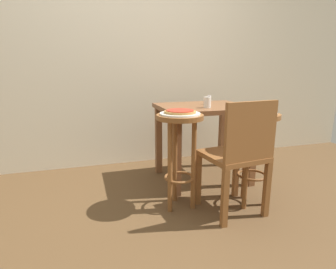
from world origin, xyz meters
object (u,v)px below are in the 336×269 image
object	(u,v)px
serving_plate_middle	(257,113)
pizza_middle	(257,109)
serving_plate_leftside	(180,114)
dining_table	(203,119)
cup_near_edge	(207,102)
condiment_shaker	(209,100)
pizza_leftside	(180,112)
stool_middle	(255,140)
wooden_chair	(238,154)
stool_leftside	(180,142)

from	to	relation	value
serving_plate_middle	pizza_middle	size ratio (longest dim) A/B	1.43
serving_plate_leftside	dining_table	bearing A→B (deg)	49.47
pizza_middle	serving_plate_middle	bearing A→B (deg)	0.00
cup_near_edge	condiment_shaker	size ratio (longest dim) A/B	1.10
serving_plate_middle	pizza_leftside	size ratio (longest dim) A/B	1.27
pizza_leftside	condiment_shaker	xyz separation A→B (m)	(0.49, 0.54, 0.01)
stool_middle	condiment_shaker	xyz separation A→B (m)	(-0.08, 0.66, 0.24)
pizza_leftside	dining_table	bearing A→B (deg)	49.47
cup_near_edge	pizza_leftside	bearing A→B (deg)	-138.78
pizza_middle	cup_near_edge	distance (m)	0.49
dining_table	wooden_chair	bearing A→B (deg)	-93.63
serving_plate_middle	cup_near_edge	world-z (taller)	cup_near_edge
stool_middle	dining_table	distance (m)	0.62
pizza_middle	condiment_shaker	bearing A→B (deg)	96.50
stool_leftside	cup_near_edge	distance (m)	0.54
serving_plate_middle	wooden_chair	world-z (taller)	wooden_chair
stool_middle	wooden_chair	size ratio (longest dim) A/B	0.86
serving_plate_leftside	dining_table	distance (m)	0.64
serving_plate_middle	pizza_leftside	bearing A→B (deg)	167.49
stool_middle	serving_plate_middle	bearing A→B (deg)	0.00
serving_plate_middle	stool_leftside	bearing A→B (deg)	167.49
pizza_middle	stool_middle	bearing A→B (deg)	180.00
dining_table	wooden_chair	size ratio (longest dim) A/B	0.97
dining_table	stool_middle	bearing A→B (deg)	-75.49
serving_plate_middle	wooden_chair	bearing A→B (deg)	-152.53
dining_table	serving_plate_leftside	bearing A→B (deg)	-130.53
pizza_leftside	wooden_chair	xyz separation A→B (m)	(0.36, -0.23, -0.28)
serving_plate_middle	stool_leftside	size ratio (longest dim) A/B	0.40
serving_plate_middle	dining_table	distance (m)	0.64
serving_plate_middle	pizza_middle	bearing A→B (deg)	0.00
serving_plate_leftside	cup_near_edge	bearing A→B (deg)	41.22
stool_middle	pizza_middle	distance (m)	0.24
stool_leftside	wooden_chair	world-z (taller)	wooden_chair
pizza_middle	cup_near_edge	xyz separation A→B (m)	(-0.19, 0.44, 0.01)
pizza_leftside	serving_plate_leftside	bearing A→B (deg)	0.00
stool_middle	pizza_middle	world-z (taller)	pizza_middle
condiment_shaker	stool_leftside	bearing A→B (deg)	-132.20
serving_plate_leftside	dining_table	xyz separation A→B (m)	(0.41, 0.47, -0.14)
condiment_shaker	wooden_chair	bearing A→B (deg)	-99.26
serving_plate_middle	pizza_leftside	world-z (taller)	pizza_leftside
serving_plate_middle	serving_plate_leftside	bearing A→B (deg)	167.49
wooden_chair	dining_table	bearing A→B (deg)	86.37
dining_table	cup_near_edge	world-z (taller)	cup_near_edge
cup_near_edge	stool_leftside	bearing A→B (deg)	-138.78
serving_plate_middle	dining_table	world-z (taller)	serving_plate_middle
pizza_middle	wooden_chair	world-z (taller)	wooden_chair
pizza_middle	serving_plate_leftside	world-z (taller)	pizza_middle
serving_plate_middle	serving_plate_leftside	distance (m)	0.57
stool_middle	stool_leftside	distance (m)	0.57
pizza_leftside	dining_table	size ratio (longest dim) A/B	0.28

